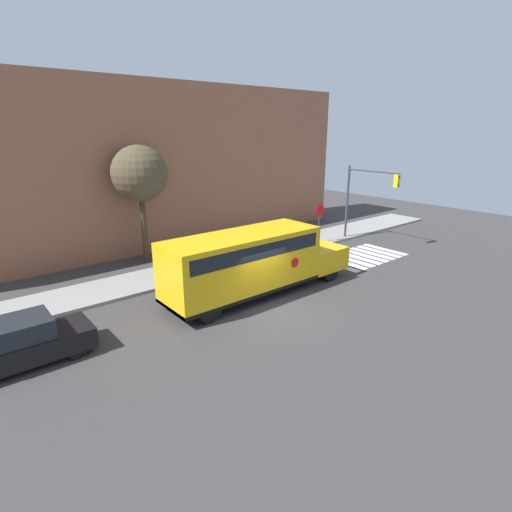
{
  "coord_description": "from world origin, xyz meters",
  "views": [
    {
      "loc": [
        -10.67,
        -11.98,
        7.5
      ],
      "look_at": [
        1.01,
        2.16,
        1.69
      ],
      "focal_mm": 28.0,
      "sensor_mm": 36.0,
      "label": 1
    }
  ],
  "objects": [
    {
      "name": "ground_plane",
      "position": [
        0.0,
        0.0,
        0.0
      ],
      "size": [
        60.0,
        60.0,
        0.0
      ],
      "primitive_type": "plane",
      "color": "#3A3838"
    },
    {
      "name": "sidewalk_strip",
      "position": [
        0.0,
        6.5,
        0.07
      ],
      "size": [
        44.0,
        3.0,
        0.15
      ],
      "color": "gray",
      "rests_on": "ground"
    },
    {
      "name": "building_backdrop",
      "position": [
        0.0,
        13.0,
        5.2
      ],
      "size": [
        32.0,
        4.0,
        10.41
      ],
      "color": "#935B42",
      "rests_on": "ground"
    },
    {
      "name": "crosswalk_stripes",
      "position": [
        9.4,
        2.0,
        0.0
      ],
      "size": [
        5.4,
        3.2,
        0.01
      ],
      "color": "white",
      "rests_on": "ground"
    },
    {
      "name": "school_bus",
      "position": [
        0.32,
        1.66,
        1.74
      ],
      "size": [
        9.93,
        2.57,
        3.07
      ],
      "color": "yellow",
      "rests_on": "ground"
    },
    {
      "name": "parked_car",
      "position": [
        -9.28,
        1.97,
        0.79
      ],
      "size": [
        4.39,
        1.75,
        1.61
      ],
      "color": "black",
      "rests_on": "ground"
    },
    {
      "name": "stop_sign",
      "position": [
        9.31,
        5.53,
        1.89
      ],
      "size": [
        0.8,
        0.1,
        2.79
      ],
      "color": "#38383A",
      "rests_on": "ground"
    },
    {
      "name": "traffic_light",
      "position": [
        12.07,
        4.13,
        3.48
      ],
      "size": [
        0.28,
        3.93,
        5.17
      ],
      "color": "#38383A",
      "rests_on": "ground"
    },
    {
      "name": "tree_near_sidewalk",
      "position": [
        -1.24,
        9.73,
        5.13
      ],
      "size": [
        3.14,
        3.14,
        6.74
      ],
      "color": "#423323",
      "rests_on": "ground"
    }
  ]
}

